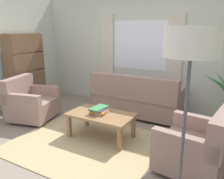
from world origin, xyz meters
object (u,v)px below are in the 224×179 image
Objects in this scene: armchair_left at (30,103)px; armchair_right at (197,147)px; bookshelf at (27,74)px; book_stack_on_table at (99,110)px; standing_lamp at (190,56)px; couch at (136,99)px; coffee_table at (101,117)px.

armchair_left and armchair_right have the same top height.
armchair_left is at bearing 50.78° from bookshelf.
standing_lamp is at bearing -36.73° from book_stack_on_table.
standing_lamp reaches higher than armchair_left.
couch reaches higher than book_stack_on_table.
standing_lamp is (1.63, -1.22, 1.14)m from book_stack_on_table.
armchair_left reaches higher than coffee_table.
armchair_right is at bearing -7.66° from coffee_table.
couch is at bearing 83.39° from book_stack_on_table.
couch reaches higher than coffee_table.
coffee_table is at bearing 76.05° from bookshelf.
standing_lamp reaches higher than couch.
bookshelf is at bearing 155.86° from standing_lamp.
book_stack_on_table reaches higher than coffee_table.
armchair_right reaches higher than book_stack_on_table.
armchair_left is 1.08× the size of armchair_right.
couch is 1.87× the size of armchair_left.
armchair_left is 3.32m from armchair_right.
couch is 5.41× the size of book_stack_on_table.
standing_lamp reaches higher than coffee_table.
armchair_left is 1.72m from coffee_table.
coffee_table is 0.59× the size of standing_lamp.
book_stack_on_table is 2.51m from bookshelf.
couch is at bearing 121.20° from standing_lamp.
coffee_table is at bearing -15.99° from book_stack_on_table.
book_stack_on_table is (-0.04, 0.01, 0.11)m from coffee_table.
couch is at bearing 85.34° from coffee_table.
armchair_right is at bearing 89.41° from standing_lamp.
bookshelf reaches higher than coffee_table.
couch is at bearing -69.61° from armchair_left.
couch is 2.09m from armchair_right.
armchair_right is 2.67× the size of book_stack_on_table.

